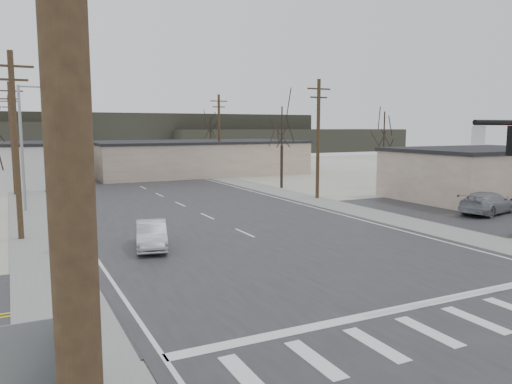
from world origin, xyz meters
TOP-DOWN VIEW (x-y plane):
  - ground at (0.00, 0.00)m, footprint 140.00×140.00m
  - main_road at (0.00, 15.00)m, footprint 18.00×110.00m
  - cross_road at (0.00, 0.00)m, footprint 90.00×10.00m
  - parking_lot at (20.00, 6.00)m, footprint 18.00×20.00m
  - sidewalk_left at (-10.60, 20.00)m, footprint 3.00×90.00m
  - sidewalk_right at (10.60, 20.00)m, footprint 3.00×90.00m
  - fire_hydrant at (-10.20, 8.00)m, footprint 0.24×0.24m
  - building_right_far at (10.00, 44.00)m, footprint 26.30×14.30m
  - building_lot at (24.00, 12.00)m, footprint 14.30×10.30m
  - upole_left_a at (-11.50, -14.00)m, footprint 2.20×0.30m
  - upole_left_b at (-11.50, 12.00)m, footprint 2.20×0.30m
  - upole_left_c at (-11.50, 32.00)m, footprint 2.20×0.30m
  - upole_left_d at (-11.50, 52.00)m, footprint 2.20×0.30m
  - upole_right_a at (11.50, 18.00)m, footprint 2.20×0.30m
  - upole_right_b at (11.50, 40.00)m, footprint 2.20×0.30m
  - streetlight_main at (-10.80, 22.00)m, footprint 2.40×0.25m
  - tree_right_mid at (12.50, 26.00)m, footprint 3.74×3.74m
  - tree_right_far at (15.00, 52.00)m, footprint 3.52×3.52m
  - tree_lot at (22.00, 22.00)m, footprint 3.52×3.52m
  - hill_center at (15.00, 96.00)m, footprint 80.00×18.00m
  - hill_right at (50.00, 90.00)m, footprint 60.00×18.00m
  - sedan_crossing at (-5.70, 6.79)m, footprint 2.34×4.34m
  - car_far_a at (0.04, 44.63)m, footprint 3.31×5.44m
  - car_far_b at (-1.43, 51.78)m, footprint 2.19×3.91m
  - car_parked_dark_a at (20.70, 7.86)m, footprint 4.24×2.51m
  - car_parked_dark_b at (23.50, 12.58)m, footprint 4.84×3.11m
  - car_parked_silver at (17.90, 6.24)m, footprint 5.69×3.40m

SIDE VIEW (x-z plane):
  - ground at x=0.00m, z-range 0.00..0.00m
  - parking_lot at x=20.00m, z-range 0.00..0.03m
  - cross_road at x=0.00m, z-range 0.00..0.04m
  - main_road at x=0.00m, z-range 0.00..0.05m
  - sidewalk_left at x=-10.60m, z-range 0.00..0.06m
  - sidewalk_right at x=10.60m, z-range 0.00..0.06m
  - fire_hydrant at x=-10.20m, z-range 0.02..0.89m
  - car_far_b at x=-1.43m, z-range 0.05..1.30m
  - car_parked_dark_a at x=20.70m, z-range 0.03..1.39m
  - sedan_crossing at x=-5.70m, z-range 0.05..1.40m
  - car_far_a at x=0.04m, z-range 0.05..1.52m
  - car_parked_dark_b at x=23.50m, z-range 0.03..1.54m
  - car_parked_silver at x=17.90m, z-range 0.03..1.58m
  - building_right_far at x=10.00m, z-range 0.00..4.30m
  - building_lot at x=24.00m, z-range 0.01..4.31m
  - hill_right at x=50.00m, z-range 0.00..5.50m
  - hill_center at x=15.00m, z-range 0.00..9.00m
  - streetlight_main at x=-10.80m, z-range 0.59..9.59m
  - upole_left_a at x=-11.50m, z-range 0.22..10.22m
  - upole_left_b at x=-11.50m, z-range 0.22..10.22m
  - upole_left_c at x=-11.50m, z-range 0.22..10.22m
  - upole_left_d at x=-11.50m, z-range 0.22..10.22m
  - upole_right_a at x=11.50m, z-range 0.22..10.22m
  - upole_right_b at x=11.50m, z-range 0.22..10.22m
  - tree_right_far at x=15.00m, z-range 1.66..9.50m
  - tree_lot at x=22.00m, z-range 1.66..9.50m
  - tree_right_mid at x=12.50m, z-range 1.77..10.10m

